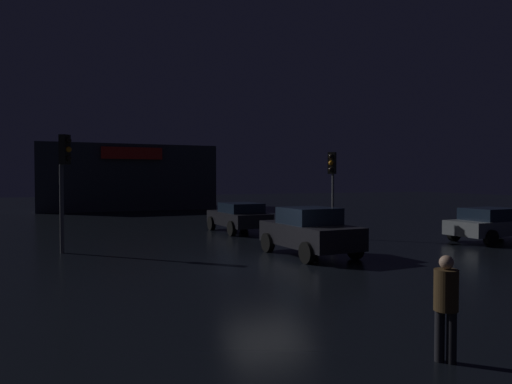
{
  "coord_description": "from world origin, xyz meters",
  "views": [
    {
      "loc": [
        -5.98,
        -13.07,
        2.63
      ],
      "look_at": [
        1.63,
        4.68,
        2.08
      ],
      "focal_mm": 33.39,
      "sensor_mm": 36.0,
      "label": 1
    }
  ],
  "objects_px": {
    "car_near": "(309,231)",
    "car_far": "(493,224)",
    "pedestrian": "(446,301)",
    "traffic_signal_opposite": "(64,168)",
    "store_building": "(126,177)",
    "car_crossing": "(239,216)",
    "traffic_signal_main": "(332,172)"
  },
  "relations": [
    {
      "from": "traffic_signal_opposite",
      "to": "car_far",
      "type": "bearing_deg",
      "value": -12.86
    },
    {
      "from": "traffic_signal_opposite",
      "to": "car_near",
      "type": "distance_m",
      "value": 8.82
    },
    {
      "from": "traffic_signal_main",
      "to": "traffic_signal_opposite",
      "type": "relative_size",
      "value": 0.91
    },
    {
      "from": "store_building",
      "to": "traffic_signal_main",
      "type": "height_order",
      "value": "store_building"
    },
    {
      "from": "traffic_signal_main",
      "to": "pedestrian",
      "type": "height_order",
      "value": "traffic_signal_main"
    },
    {
      "from": "traffic_signal_opposite",
      "to": "traffic_signal_main",
      "type": "bearing_deg",
      "value": -1.22
    },
    {
      "from": "car_far",
      "to": "pedestrian",
      "type": "bearing_deg",
      "value": -142.14
    },
    {
      "from": "store_building",
      "to": "traffic_signal_opposite",
      "type": "relative_size",
      "value": 3.4
    },
    {
      "from": "traffic_signal_opposite",
      "to": "car_near",
      "type": "height_order",
      "value": "traffic_signal_opposite"
    },
    {
      "from": "car_near",
      "to": "car_crossing",
      "type": "height_order",
      "value": "car_near"
    },
    {
      "from": "car_near",
      "to": "store_building",
      "type": "bearing_deg",
      "value": 94.38
    },
    {
      "from": "store_building",
      "to": "car_crossing",
      "type": "height_order",
      "value": "store_building"
    },
    {
      "from": "store_building",
      "to": "car_crossing",
      "type": "relative_size",
      "value": 3.37
    },
    {
      "from": "store_building",
      "to": "car_near",
      "type": "xyz_separation_m",
      "value": [
        2.17,
        -28.32,
        -1.87
      ]
    },
    {
      "from": "traffic_signal_main",
      "to": "car_crossing",
      "type": "bearing_deg",
      "value": 125.56
    },
    {
      "from": "traffic_signal_main",
      "to": "car_near",
      "type": "distance_m",
      "value": 5.2
    },
    {
      "from": "traffic_signal_main",
      "to": "car_near",
      "type": "relative_size",
      "value": 0.93
    },
    {
      "from": "car_near",
      "to": "car_far",
      "type": "xyz_separation_m",
      "value": [
        8.77,
        0.05,
        -0.1
      ]
    },
    {
      "from": "traffic_signal_main",
      "to": "car_near",
      "type": "bearing_deg",
      "value": -131.43
    },
    {
      "from": "traffic_signal_main",
      "to": "car_far",
      "type": "distance_m",
      "value": 6.97
    },
    {
      "from": "traffic_signal_main",
      "to": "store_building",
      "type": "bearing_deg",
      "value": 102.15
    },
    {
      "from": "store_building",
      "to": "car_far",
      "type": "distance_m",
      "value": 30.37
    },
    {
      "from": "traffic_signal_main",
      "to": "car_far",
      "type": "height_order",
      "value": "traffic_signal_main"
    },
    {
      "from": "store_building",
      "to": "pedestrian",
      "type": "height_order",
      "value": "store_building"
    },
    {
      "from": "car_near",
      "to": "car_far",
      "type": "bearing_deg",
      "value": 0.35
    },
    {
      "from": "store_building",
      "to": "car_far",
      "type": "xyz_separation_m",
      "value": [
        10.94,
        -28.26,
        -1.97
      ]
    },
    {
      "from": "traffic_signal_opposite",
      "to": "pedestrian",
      "type": "xyz_separation_m",
      "value": [
        4.76,
        -12.82,
        -2.09
      ]
    },
    {
      "from": "store_building",
      "to": "pedestrian",
      "type": "bearing_deg",
      "value": -91.13
    },
    {
      "from": "car_near",
      "to": "pedestrian",
      "type": "relative_size",
      "value": 2.63
    },
    {
      "from": "car_near",
      "to": "car_crossing",
      "type": "bearing_deg",
      "value": 87.44
    },
    {
      "from": "car_near",
      "to": "car_far",
      "type": "distance_m",
      "value": 8.77
    },
    {
      "from": "traffic_signal_opposite",
      "to": "pedestrian",
      "type": "relative_size",
      "value": 2.7
    }
  ]
}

